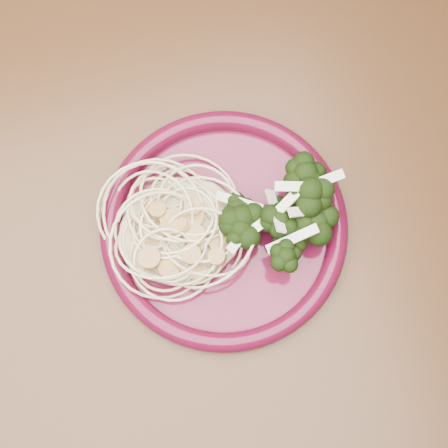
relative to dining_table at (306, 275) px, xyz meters
The scene contains 6 objects.
dining_table is the anchor object (origin of this frame).
dinner_plate 0.14m from the dining_table, 147.12° to the left, with size 0.27×0.27×0.02m.
spaghetti_pile 0.18m from the dining_table, 153.58° to the left, with size 0.12×0.10×0.03m, color beige.
scallop_cluster 0.20m from the dining_table, 153.58° to the left, with size 0.10×0.10×0.03m, color #AC8646, non-canonical shape.
broccoli_pile 0.14m from the dining_table, 126.66° to the left, with size 0.08×0.13×0.05m, color black.
onion_garnish 0.16m from the dining_table, 126.66° to the left, with size 0.06×0.08×0.04m, color beige, non-canonical shape.
Camera 1 is at (-0.12, -0.08, 1.32)m, focal length 50.00 mm.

